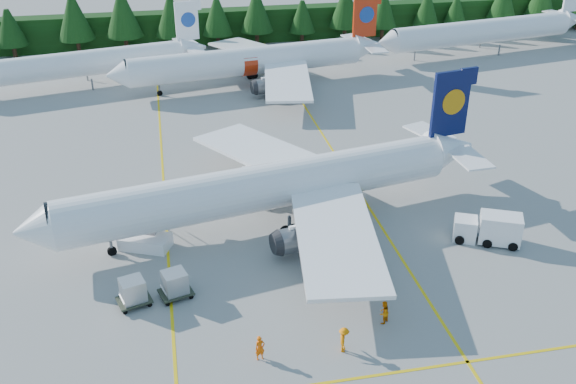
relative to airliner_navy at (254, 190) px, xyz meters
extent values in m
plane|color=#9A9A95|center=(5.72, -15.19, -3.82)|extent=(320.00, 320.00, 0.00)
cube|color=yellow|center=(-8.28, 4.81, -3.82)|extent=(0.25, 120.00, 0.01)
cube|color=yellow|center=(11.72, 4.81, -3.82)|extent=(0.25, 120.00, 0.01)
cube|color=yellow|center=(5.72, -21.19, -3.82)|extent=(80.00, 0.25, 0.01)
cube|color=black|center=(5.72, 66.81, -0.82)|extent=(220.00, 4.00, 6.00)
cylinder|color=white|center=(0.70, 0.13, 0.09)|extent=(37.09, 11.22, 4.34)
cone|color=white|center=(-18.93, -3.63, 0.09)|extent=(3.80, 4.84, 4.34)
cube|color=#08103E|center=(20.44, 3.92, 5.52)|extent=(4.13, 1.15, 6.73)
cube|color=white|center=(2.16, 9.82, -0.56)|extent=(13.57, 17.41, 1.23)
cylinder|color=slate|center=(0.58, 6.53, -2.08)|extent=(4.06, 2.94, 2.28)
cube|color=white|center=(5.64, -8.32, -0.56)|extent=(8.49, 16.97, 1.23)
cylinder|color=slate|center=(2.95, -5.85, -2.08)|extent=(4.06, 2.94, 2.28)
cylinder|color=slate|center=(-13.08, -2.51, -2.90)|extent=(0.26, 0.26, 1.85)
cylinder|color=white|center=(5.27, 41.23, -0.08)|extent=(35.57, 9.65, 4.16)
cone|color=white|center=(-13.63, 38.24, -0.08)|extent=(3.53, 4.56, 4.16)
cube|color=red|center=(24.27, 44.25, 5.12)|extent=(3.96, 0.98, 6.45)
cube|color=white|center=(6.97, 50.45, -0.70)|extent=(12.64, 16.73, 1.18)
cylinder|color=slate|center=(5.35, 47.35, -2.16)|extent=(3.83, 2.71, 2.18)
cube|color=white|center=(9.73, 32.99, -0.70)|extent=(8.60, 16.38, 1.18)
cylinder|color=slate|center=(7.24, 35.44, -2.16)|extent=(3.83, 2.71, 2.18)
cylinder|color=slate|center=(-8.00, 39.13, -2.94)|extent=(0.25, 0.25, 1.77)
cylinder|color=white|center=(-20.14, 45.58, -0.38)|extent=(32.54, 10.97, 3.82)
cube|color=white|center=(-2.90, 49.52, 4.40)|extent=(3.62, 1.14, 5.93)
cylinder|color=white|center=(48.02, 51.04, -0.11)|extent=(35.19, 10.27, 4.12)
cone|color=white|center=(29.37, 47.68, -0.11)|extent=(3.57, 4.57, 4.12)
cylinder|color=slate|center=(34.92, 48.68, -3.00)|extent=(0.25, 0.25, 1.65)
cube|color=white|center=(-10.16, -1.83, -3.24)|extent=(4.96, 3.88, 1.15)
cube|color=slate|center=(-9.32, 0.09, -1.41)|extent=(3.21, 4.50, 3.11)
cube|color=slate|center=(-8.48, 2.01, 0.01)|extent=(2.23, 1.91, 0.13)
cube|color=white|center=(18.45, -6.10, -2.77)|extent=(2.66, 2.66, 2.11)
cube|color=black|center=(18.45, -6.10, -2.26)|extent=(2.35, 2.45, 0.90)
cube|color=white|center=(21.18, -7.36, -2.31)|extent=(4.21, 3.52, 2.61)
cube|color=#2D3325|center=(-11.08, -10.09, -3.36)|extent=(2.98, 2.59, 0.16)
cube|color=silver|center=(-11.08, -10.09, -2.39)|extent=(2.20, 2.16, 1.78)
cube|color=#2D3325|center=(-7.84, -9.71, -3.36)|extent=(2.98, 2.59, 0.16)
cube|color=silver|center=(-7.84, -9.71, -2.39)|extent=(2.20, 2.16, 1.78)
imported|color=#FA5B05|center=(-2.39, -18.04, -2.85)|extent=(0.79, 0.60, 1.94)
imported|color=orange|center=(7.31, -15.98, -2.86)|extent=(1.18, 1.15, 1.92)
imported|color=orange|center=(3.54, -18.39, -2.82)|extent=(0.75, 0.94, 2.00)
camera|label=1|loc=(-7.20, -51.92, 27.58)|focal=40.00mm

